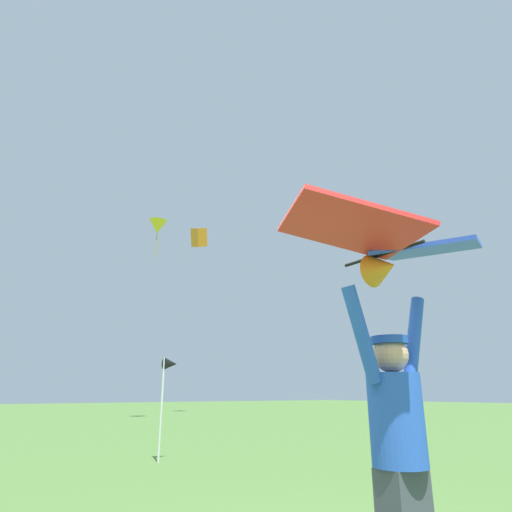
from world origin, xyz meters
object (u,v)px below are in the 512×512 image
(held_stunt_kite, at_px, (390,246))
(distant_kite_orange_overhead_distant, at_px, (199,237))
(distant_kite_yellow_low_right, at_px, (158,227))
(kite_flyer_person, at_px, (399,447))
(marker_flag, at_px, (169,371))

(held_stunt_kite, xyz_separation_m, distant_kite_orange_overhead_distant, (11.66, 24.14, 9.55))
(held_stunt_kite, relative_size, distant_kite_yellow_low_right, 0.85)
(kite_flyer_person, distance_m, held_stunt_kite, 1.29)
(kite_flyer_person, relative_size, distant_kite_yellow_low_right, 0.88)
(marker_flag, bearing_deg, held_stunt_kite, -103.21)
(kite_flyer_person, xyz_separation_m, distant_kite_orange_overhead_distant, (11.66, 24.07, 10.84))
(held_stunt_kite, distance_m, distant_kite_yellow_low_right, 21.83)
(held_stunt_kite, relative_size, marker_flag, 0.95)
(distant_kite_orange_overhead_distant, bearing_deg, held_stunt_kite, -115.77)
(held_stunt_kite, relative_size, distant_kite_orange_overhead_distant, 1.13)
(held_stunt_kite, xyz_separation_m, distant_kite_yellow_low_right, (6.48, 19.37, 7.68))
(kite_flyer_person, relative_size, distant_kite_orange_overhead_distant, 1.18)
(kite_flyer_person, bearing_deg, held_stunt_kite, -91.57)
(held_stunt_kite, bearing_deg, distant_kite_orange_overhead_distant, 64.23)
(held_stunt_kite, distance_m, marker_flag, 6.83)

